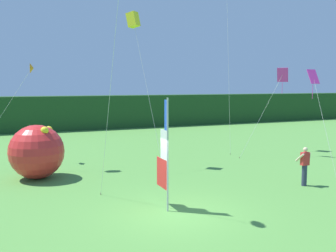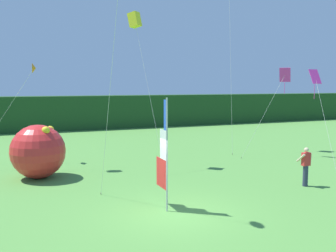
{
  "view_description": "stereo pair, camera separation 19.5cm",
  "coord_description": "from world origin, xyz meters",
  "px_view_note": "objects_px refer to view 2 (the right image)",
  "views": [
    {
      "loc": [
        -5.11,
        -11.43,
        4.38
      ],
      "look_at": [
        0.6,
        2.01,
        2.78
      ],
      "focal_mm": 40.19,
      "sensor_mm": 36.0,
      "label": 1
    },
    {
      "loc": [
        -4.94,
        -11.5,
        4.38
      ],
      "look_at": [
        0.6,
        2.01,
        2.78
      ],
      "focal_mm": 40.19,
      "sensor_mm": 36.0,
      "label": 2
    }
  ],
  "objects_px": {
    "banner_flag": "(164,156)",
    "kite_yellow_box_4": "(135,20)",
    "inflatable_balloon": "(38,151)",
    "kite_magenta_diamond_5": "(316,82)",
    "kite_magenta_diamond_6": "(283,78)",
    "kite_orange_delta_0": "(34,69)",
    "person_mid_field": "(306,166)"
  },
  "relations": [
    {
      "from": "banner_flag",
      "to": "kite_orange_delta_0",
      "type": "bearing_deg",
      "value": 109.13
    },
    {
      "from": "kite_orange_delta_0",
      "to": "kite_yellow_box_4",
      "type": "distance_m",
      "value": 6.43
    },
    {
      "from": "kite_magenta_diamond_6",
      "to": "person_mid_field",
      "type": "bearing_deg",
      "value": -121.0
    },
    {
      "from": "banner_flag",
      "to": "kite_magenta_diamond_6",
      "type": "xyz_separation_m",
      "value": [
        10.55,
        6.7,
        2.89
      ]
    },
    {
      "from": "kite_yellow_box_4",
      "to": "kite_magenta_diamond_6",
      "type": "bearing_deg",
      "value": -4.98
    },
    {
      "from": "person_mid_field",
      "to": "kite_yellow_box_4",
      "type": "relative_size",
      "value": 0.21
    },
    {
      "from": "banner_flag",
      "to": "kite_yellow_box_4",
      "type": "xyz_separation_m",
      "value": [
        1.32,
        7.5,
        5.9
      ]
    },
    {
      "from": "inflatable_balloon",
      "to": "banner_flag",
      "type": "bearing_deg",
      "value": -58.75
    },
    {
      "from": "kite_yellow_box_4",
      "to": "kite_magenta_diamond_6",
      "type": "xyz_separation_m",
      "value": [
        9.22,
        -0.8,
        -3.01
      ]
    },
    {
      "from": "kite_orange_delta_0",
      "to": "banner_flag",
      "type": "bearing_deg",
      "value": -70.87
    },
    {
      "from": "kite_yellow_box_4",
      "to": "kite_orange_delta_0",
      "type": "bearing_deg",
      "value": 147.97
    },
    {
      "from": "inflatable_balloon",
      "to": "kite_yellow_box_4",
      "type": "height_order",
      "value": "kite_yellow_box_4"
    },
    {
      "from": "kite_orange_delta_0",
      "to": "kite_magenta_diamond_5",
      "type": "bearing_deg",
      "value": -33.31
    },
    {
      "from": "person_mid_field",
      "to": "kite_orange_delta_0",
      "type": "xyz_separation_m",
      "value": [
        -10.48,
        10.2,
        4.37
      ]
    },
    {
      "from": "person_mid_field",
      "to": "kite_magenta_diamond_5",
      "type": "xyz_separation_m",
      "value": [
        2.18,
        1.89,
        3.63
      ]
    },
    {
      "from": "banner_flag",
      "to": "kite_magenta_diamond_5",
      "type": "xyz_separation_m",
      "value": [
        8.96,
        2.32,
        2.65
      ]
    },
    {
      "from": "banner_flag",
      "to": "kite_yellow_box_4",
      "type": "bearing_deg",
      "value": 79.99
    },
    {
      "from": "banner_flag",
      "to": "kite_yellow_box_4",
      "type": "height_order",
      "value": "kite_yellow_box_4"
    },
    {
      "from": "inflatable_balloon",
      "to": "kite_magenta_diamond_6",
      "type": "bearing_deg",
      "value": 1.48
    },
    {
      "from": "inflatable_balloon",
      "to": "kite_yellow_box_4",
      "type": "distance_m",
      "value": 8.4
    },
    {
      "from": "kite_orange_delta_0",
      "to": "kite_yellow_box_4",
      "type": "relative_size",
      "value": 0.68
    },
    {
      "from": "inflatable_balloon",
      "to": "kite_magenta_diamond_5",
      "type": "xyz_separation_m",
      "value": [
        12.8,
        -4.0,
        3.27
      ]
    },
    {
      "from": "kite_yellow_box_4",
      "to": "person_mid_field",
      "type": "bearing_deg",
      "value": -52.28
    },
    {
      "from": "person_mid_field",
      "to": "kite_orange_delta_0",
      "type": "height_order",
      "value": "kite_orange_delta_0"
    },
    {
      "from": "banner_flag",
      "to": "kite_magenta_diamond_5",
      "type": "distance_m",
      "value": 9.63
    },
    {
      "from": "banner_flag",
      "to": "person_mid_field",
      "type": "height_order",
      "value": "banner_flag"
    },
    {
      "from": "kite_magenta_diamond_5",
      "to": "kite_magenta_diamond_6",
      "type": "relative_size",
      "value": 0.95
    },
    {
      "from": "kite_magenta_diamond_5",
      "to": "kite_magenta_diamond_6",
      "type": "xyz_separation_m",
      "value": [
        1.59,
        4.37,
        0.24
      ]
    },
    {
      "from": "inflatable_balloon",
      "to": "kite_magenta_diamond_5",
      "type": "height_order",
      "value": "kite_magenta_diamond_5"
    },
    {
      "from": "banner_flag",
      "to": "kite_yellow_box_4",
      "type": "relative_size",
      "value": 0.48
    },
    {
      "from": "kite_magenta_diamond_6",
      "to": "kite_magenta_diamond_5",
      "type": "bearing_deg",
      "value": -109.92
    },
    {
      "from": "person_mid_field",
      "to": "kite_magenta_diamond_6",
      "type": "bearing_deg",
      "value": 59.0
    }
  ]
}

